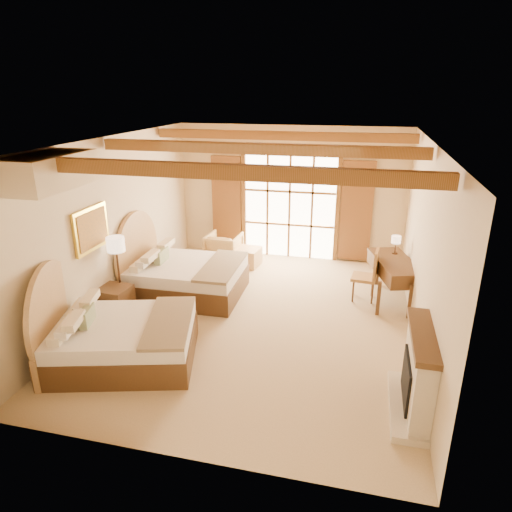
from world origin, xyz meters
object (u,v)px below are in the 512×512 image
(bed_near, at_px, (113,334))
(nightstand, at_px, (116,303))
(bed_far, at_px, (179,273))
(armchair, at_px, (224,248))
(desk, at_px, (393,279))

(bed_near, height_order, nightstand, bed_near)
(bed_far, distance_m, nightstand, 1.50)
(bed_far, relative_size, armchair, 2.83)
(bed_near, relative_size, bed_far, 1.13)
(bed_near, distance_m, armchair, 4.46)
(armchair, bearing_deg, bed_near, 88.26)
(nightstand, height_order, armchair, armchair)
(bed_far, bearing_deg, armchair, 78.49)
(bed_far, bearing_deg, nightstand, -118.56)
(nightstand, distance_m, desk, 5.34)
(bed_near, xyz_separation_m, nightstand, (-0.65, 1.19, -0.11))
(bed_near, height_order, armchair, bed_near)
(desk, bearing_deg, armchair, 145.94)
(nightstand, distance_m, armchair, 3.42)
(bed_far, xyz_separation_m, desk, (4.25, 0.71, 0.01))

